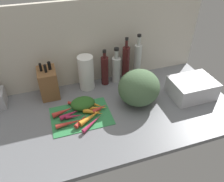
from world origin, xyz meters
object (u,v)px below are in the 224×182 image
(carrot_10, at_px, (63,111))
(winter_squash, at_px, (139,88))
(carrot_5, at_px, (93,112))
(bottle_1, at_px, (116,69))
(carrot_3, at_px, (93,123))
(bottle_3, at_px, (137,60))
(carrot_0, at_px, (100,108))
(carrot_6, at_px, (74,116))
(carrot_4, at_px, (97,108))
(knife_block, at_px, (48,83))
(carrot_2, at_px, (91,117))
(carrot_11, at_px, (70,114))
(carrot_9, at_px, (95,105))
(carrot_7, at_px, (79,104))
(carrot_8, at_px, (81,120))
(carrot_1, at_px, (70,123))
(paper_towel_roll, at_px, (86,73))
(bottle_0, at_px, (105,70))
(dish_rack, at_px, (192,88))
(bottle_2, at_px, (126,64))
(cutting_board, at_px, (81,116))

(carrot_10, distance_m, winter_squash, 0.51)
(carrot_5, bearing_deg, bottle_1, 50.42)
(carrot_3, height_order, bottle_3, bottle_3)
(carrot_0, bearing_deg, carrot_6, -173.69)
(carrot_4, bearing_deg, carrot_10, 171.19)
(knife_block, bearing_deg, carrot_2, -57.65)
(carrot_11, bearing_deg, carrot_9, 12.25)
(carrot_5, xyz_separation_m, carrot_6, (-0.12, 0.00, -0.01))
(winter_squash, height_order, bottle_1, bottle_1)
(carrot_7, distance_m, bottle_3, 0.56)
(carrot_10, height_order, winter_squash, winter_squash)
(bottle_3, bearing_deg, winter_squash, -111.16)
(carrot_6, height_order, carrot_8, carrot_8)
(carrot_9, bearing_deg, carrot_1, -148.84)
(carrot_7, xyz_separation_m, paper_towel_roll, (0.10, 0.19, 0.11))
(carrot_3, relative_size, carrot_8, 1.42)
(carrot_8, xyz_separation_m, knife_block, (-0.15, 0.34, 0.08))
(carrot_0, distance_m, bottle_0, 0.32)
(winter_squash, height_order, bottle_0, bottle_0)
(carrot_7, relative_size, carrot_10, 1.06)
(carrot_2, distance_m, carrot_7, 0.15)
(carrot_1, bearing_deg, paper_towel_roll, 61.86)
(carrot_1, bearing_deg, carrot_0, 18.33)
(knife_block, distance_m, paper_towel_roll, 0.27)
(carrot_5, xyz_separation_m, winter_squash, (0.32, 0.03, 0.10))
(carrot_11, bearing_deg, carrot_2, -29.77)
(carrot_0, bearing_deg, paper_towel_roll, 93.88)
(carrot_6, distance_m, dish_rack, 0.82)
(carrot_1, distance_m, bottle_3, 0.70)
(carrot_1, height_order, carrot_5, carrot_5)
(carrot_0, xyz_separation_m, bottle_3, (0.38, 0.30, 0.12))
(bottle_1, distance_m, dish_rack, 0.55)
(carrot_5, distance_m, dish_rack, 0.70)
(carrot_1, bearing_deg, bottle_2, 36.07)
(carrot_1, relative_size, carrot_10, 1.18)
(carrot_11, height_order, bottle_3, bottle_3)
(carrot_5, bearing_deg, bottle_0, 61.19)
(carrot_0, relative_size, carrot_11, 0.82)
(carrot_7, xyz_separation_m, bottle_0, (0.24, 0.20, 0.10))
(carrot_2, height_order, bottle_2, bottle_2)
(bottle_2, bearing_deg, dish_rack, -41.33)
(carrot_1, relative_size, bottle_1, 0.61)
(carrot_4, height_order, bottle_1, bottle_1)
(carrot_0, distance_m, carrot_11, 0.19)
(bottle_2, bearing_deg, bottle_0, -179.74)
(carrot_3, bearing_deg, cutting_board, 117.39)
(carrot_1, distance_m, carrot_9, 0.22)
(carrot_9, bearing_deg, knife_block, 139.21)
(cutting_board, relative_size, bottle_3, 1.06)
(carrot_0, height_order, carrot_6, carrot_0)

